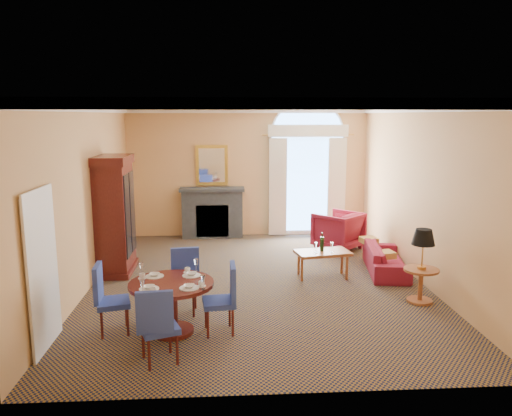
{
  "coord_description": "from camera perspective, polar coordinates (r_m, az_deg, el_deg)",
  "views": [
    {
      "loc": [
        -0.6,
        -8.75,
        3.03
      ],
      "look_at": [
        0.0,
        0.5,
        1.3
      ],
      "focal_mm": 35.0,
      "sensor_mm": 36.0,
      "label": 1
    }
  ],
  "objects": [
    {
      "name": "dining_chair_west",
      "position": [
        7.37,
        -16.76,
        -9.43
      ],
      "size": [
        0.54,
        0.54,
        0.99
      ],
      "rotation": [
        0.0,
        0.0,
        -1.32
      ],
      "color": "#263B97",
      "rests_on": "ground"
    },
    {
      "name": "room_envelope",
      "position": [
        9.45,
        -0.22,
        7.42
      ],
      "size": [
        6.04,
        7.52,
        3.45
      ],
      "color": "#E1AD6B",
      "rests_on": "ground"
    },
    {
      "name": "dining_chair_north",
      "position": [
        7.91,
        -8.23,
        -7.7
      ],
      "size": [
        0.48,
        0.49,
        0.99
      ],
      "rotation": [
        0.0,
        0.0,
        3.12
      ],
      "color": "#263B97",
      "rests_on": "ground"
    },
    {
      "name": "dining_table",
      "position": [
        7.16,
        -9.61,
        -9.81
      ],
      "size": [
        1.18,
        1.18,
        0.95
      ],
      "color": "#40120E",
      "rests_on": "ground"
    },
    {
      "name": "coffee_table",
      "position": [
        9.52,
        7.63,
        -5.16
      ],
      "size": [
        1.08,
        0.72,
        0.86
      ],
      "rotation": [
        0.0,
        0.0,
        0.18
      ],
      "color": "#9E572F",
      "rests_on": "ground"
    },
    {
      "name": "sofa",
      "position": [
        10.14,
        14.61,
        -5.66
      ],
      "size": [
        0.95,
        1.84,
        0.51
      ],
      "primitive_type": "imported",
      "rotation": [
        0.0,
        0.0,
        1.42
      ],
      "color": "maroon",
      "rests_on": "ground"
    },
    {
      "name": "dining_chair_east",
      "position": [
        7.09,
        -3.49,
        -9.78
      ],
      "size": [
        0.49,
        0.49,
        0.99
      ],
      "rotation": [
        0.0,
        0.0,
        1.68
      ],
      "color": "#263B97",
      "rests_on": "ground"
    },
    {
      "name": "side_table",
      "position": [
        8.56,
        18.47,
        -5.24
      ],
      "size": [
        0.57,
        0.57,
        1.2
      ],
      "color": "#9E572F",
      "rests_on": "ground"
    },
    {
      "name": "armoire",
      "position": [
        10.01,
        -15.87,
        -0.97
      ],
      "size": [
        0.65,
        1.16,
        2.28
      ],
      "color": "#40120E",
      "rests_on": "ground"
    },
    {
      "name": "dining_chair_south",
      "position": [
        6.3,
        -11.23,
        -12.65
      ],
      "size": [
        0.57,
        0.57,
        0.99
      ],
      "rotation": [
        0.0,
        0.0,
        0.36
      ],
      "color": "#263B97",
      "rests_on": "ground"
    },
    {
      "name": "armchair",
      "position": [
        11.58,
        9.38,
        -2.54
      ],
      "size": [
        1.32,
        1.32,
        0.86
      ],
      "primitive_type": "imported",
      "rotation": [
        0.0,
        0.0,
        3.89
      ],
      "color": "maroon",
      "rests_on": "ground"
    },
    {
      "name": "ground",
      "position": [
        9.28,
        0.2,
        -8.49
      ],
      "size": [
        7.5,
        7.5,
        0.0
      ],
      "primitive_type": "plane",
      "color": "#111837",
      "rests_on": "ground"
    }
  ]
}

